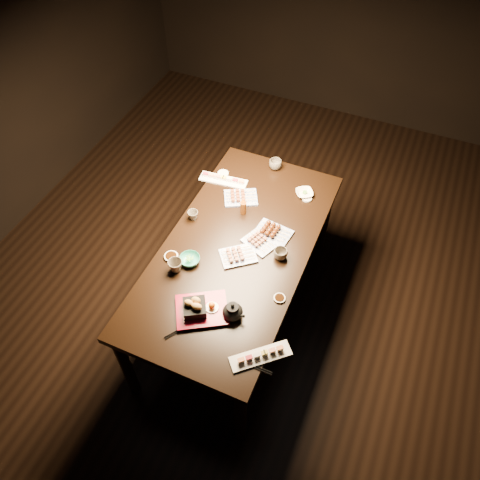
{
  "coord_description": "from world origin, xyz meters",
  "views": [
    {
      "loc": [
        0.9,
        -2.01,
        3.08
      ],
      "look_at": [
        0.13,
        -0.25,
        0.77
      ],
      "focal_mm": 35.0,
      "sensor_mm": 36.0,
      "label": 1
    }
  ],
  "objects_px": {
    "dining_table": "(237,281)",
    "teacup_far_right": "(275,164)",
    "tempura_tray": "(201,306)",
    "teacup_near_left": "(175,266)",
    "edamame_bowl_green": "(190,260)",
    "teacup_mid_right": "(281,254)",
    "condiment_bottle": "(243,206)",
    "teacup_far_left": "(193,215)",
    "yakitori_plate_left": "(241,196)",
    "sushi_platter_far": "(223,179)",
    "yakitori_plate_right": "(259,241)",
    "edamame_bowl_cream": "(304,193)",
    "yakitori_plate_center": "(238,254)",
    "sushi_platter_near": "(261,355)",
    "teapot": "(233,310)"
  },
  "relations": [
    {
      "from": "yakitori_plate_center",
      "to": "teapot",
      "type": "relative_size",
      "value": 1.6
    },
    {
      "from": "sushi_platter_far",
      "to": "teacup_far_right",
      "type": "relative_size",
      "value": 3.76
    },
    {
      "from": "dining_table",
      "to": "edamame_bowl_cream",
      "type": "relative_size",
      "value": 15.21
    },
    {
      "from": "sushi_platter_far",
      "to": "yakitori_plate_center",
      "type": "height_order",
      "value": "yakitori_plate_center"
    },
    {
      "from": "edamame_bowl_cream",
      "to": "teacup_mid_right",
      "type": "xyz_separation_m",
      "value": [
        0.04,
        -0.59,
        0.02
      ]
    },
    {
      "from": "teacup_far_left",
      "to": "yakitori_plate_right",
      "type": "bearing_deg",
      "value": -3.09
    },
    {
      "from": "yakitori_plate_left",
      "to": "edamame_bowl_cream",
      "type": "xyz_separation_m",
      "value": [
        0.4,
        0.21,
        -0.01
      ]
    },
    {
      "from": "yakitori_plate_right",
      "to": "teacup_far_left",
      "type": "height_order",
      "value": "teacup_far_left"
    },
    {
      "from": "yakitori_plate_center",
      "to": "teacup_near_left",
      "type": "distance_m",
      "value": 0.4
    },
    {
      "from": "yakitori_plate_right",
      "to": "teacup_near_left",
      "type": "bearing_deg",
      "value": -111.43
    },
    {
      "from": "dining_table",
      "to": "teacup_far_right",
      "type": "bearing_deg",
      "value": 80.37
    },
    {
      "from": "teacup_far_right",
      "to": "teacup_mid_right",
      "type": "bearing_deg",
      "value": -67.16
    },
    {
      "from": "teacup_far_left",
      "to": "condiment_bottle",
      "type": "xyz_separation_m",
      "value": [
        0.29,
        0.19,
        0.03
      ]
    },
    {
      "from": "dining_table",
      "to": "teapot",
      "type": "xyz_separation_m",
      "value": [
        0.18,
        -0.47,
        0.43
      ]
    },
    {
      "from": "teapot",
      "to": "dining_table",
      "type": "bearing_deg",
      "value": 120.07
    },
    {
      "from": "sushi_platter_near",
      "to": "yakitori_plate_right",
      "type": "height_order",
      "value": "yakitori_plate_right"
    },
    {
      "from": "dining_table",
      "to": "teacup_far_right",
      "type": "distance_m",
      "value": 0.91
    },
    {
      "from": "edamame_bowl_cream",
      "to": "teacup_near_left",
      "type": "bearing_deg",
      "value": -118.71
    },
    {
      "from": "teacup_mid_right",
      "to": "edamame_bowl_cream",
      "type": "bearing_deg",
      "value": 93.75
    },
    {
      "from": "yakitori_plate_center",
      "to": "teacup_far_left",
      "type": "relative_size",
      "value": 3.1
    },
    {
      "from": "sushi_platter_near",
      "to": "tempura_tray",
      "type": "bearing_deg",
      "value": 121.11
    },
    {
      "from": "teacup_mid_right",
      "to": "sushi_platter_near",
      "type": "bearing_deg",
      "value": -78.58
    },
    {
      "from": "yakitori_plate_center",
      "to": "condiment_bottle",
      "type": "distance_m",
      "value": 0.38
    },
    {
      "from": "yakitori_plate_center",
      "to": "teacup_far_left",
      "type": "xyz_separation_m",
      "value": [
        -0.41,
        0.18,
        0.01
      ]
    },
    {
      "from": "dining_table",
      "to": "sushi_platter_far",
      "type": "bearing_deg",
      "value": 109.85
    },
    {
      "from": "yakitori_plate_left",
      "to": "edamame_bowl_cream",
      "type": "bearing_deg",
      "value": 0.89
    },
    {
      "from": "sushi_platter_far",
      "to": "yakitori_plate_left",
      "type": "bearing_deg",
      "value": 142.21
    },
    {
      "from": "teacup_near_left",
      "to": "teapot",
      "type": "relative_size",
      "value": 0.65
    },
    {
      "from": "sushi_platter_far",
      "to": "tempura_tray",
      "type": "distance_m",
      "value": 1.1
    },
    {
      "from": "teacup_far_left",
      "to": "yakitori_plate_left",
      "type": "bearing_deg",
      "value": 54.18
    },
    {
      "from": "edamame_bowl_green",
      "to": "teacup_mid_right",
      "type": "distance_m",
      "value": 0.57
    },
    {
      "from": "edamame_bowl_cream",
      "to": "tempura_tray",
      "type": "distance_m",
      "value": 1.17
    },
    {
      "from": "yakitori_plate_center",
      "to": "condiment_bottle",
      "type": "height_order",
      "value": "condiment_bottle"
    },
    {
      "from": "edamame_bowl_green",
      "to": "edamame_bowl_cream",
      "type": "xyz_separation_m",
      "value": [
        0.47,
        0.85,
        -0.01
      ]
    },
    {
      "from": "sushi_platter_near",
      "to": "teacup_far_left",
      "type": "distance_m",
      "value": 1.09
    },
    {
      "from": "dining_table",
      "to": "teapot",
      "type": "bearing_deg",
      "value": -81.78
    },
    {
      "from": "yakitori_plate_center",
      "to": "yakitori_plate_right",
      "type": "distance_m",
      "value": 0.17
    },
    {
      "from": "edamame_bowl_green",
      "to": "teapot",
      "type": "bearing_deg",
      "value": -31.64
    },
    {
      "from": "sushi_platter_near",
      "to": "yakitori_plate_center",
      "type": "distance_m",
      "value": 0.69
    },
    {
      "from": "condiment_bottle",
      "to": "yakitori_plate_left",
      "type": "bearing_deg",
      "value": 120.49
    },
    {
      "from": "edamame_bowl_green",
      "to": "teacup_mid_right",
      "type": "relative_size",
      "value": 1.46
    },
    {
      "from": "teacup_far_right",
      "to": "condiment_bottle",
      "type": "height_order",
      "value": "condiment_bottle"
    },
    {
      "from": "teacup_near_left",
      "to": "teacup_far_left",
      "type": "bearing_deg",
      "value": 103.03
    },
    {
      "from": "yakitori_plate_center",
      "to": "teacup_far_right",
      "type": "distance_m",
      "value": 0.88
    },
    {
      "from": "yakitori_plate_center",
      "to": "teacup_far_right",
      "type": "xyz_separation_m",
      "value": [
        -0.08,
        0.87,
        0.01
      ]
    },
    {
      "from": "teacup_far_left",
      "to": "condiment_bottle",
      "type": "relative_size",
      "value": 0.55
    },
    {
      "from": "edamame_bowl_green",
      "to": "sushi_platter_far",
      "type": "bearing_deg",
      "value": 98.81
    },
    {
      "from": "yakitori_plate_left",
      "to": "tempura_tray",
      "type": "bearing_deg",
      "value": -107.89
    },
    {
      "from": "teapot",
      "to": "sushi_platter_near",
      "type": "bearing_deg",
      "value": -26.51
    },
    {
      "from": "tempura_tray",
      "to": "teacup_near_left",
      "type": "relative_size",
      "value": 3.28
    }
  ]
}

